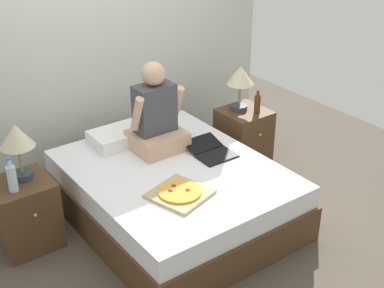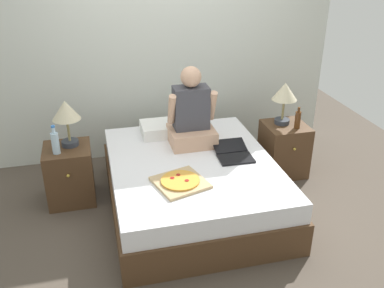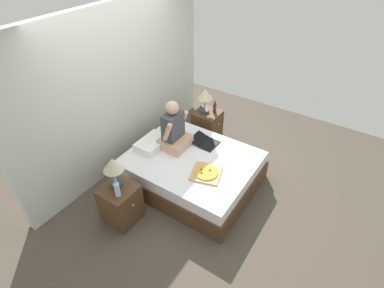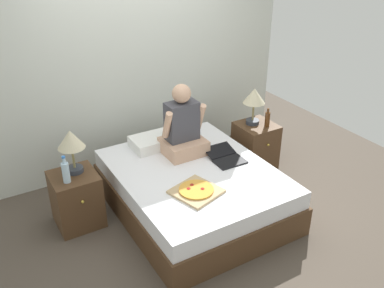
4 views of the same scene
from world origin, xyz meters
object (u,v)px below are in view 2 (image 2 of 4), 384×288
object	(u,v)px
nightstand_left	(70,174)
lamp_on_right_nightstand	(285,94)
person_seated	(191,116)
lamp_on_left_nightstand	(66,113)
water_bottle	(55,142)
laptop	(234,154)
pizza_box	(180,182)
bed	(192,184)
beer_bottle	(298,120)
nightstand_right	(284,149)

from	to	relation	value
nightstand_left	lamp_on_right_nightstand	world-z (taller)	lamp_on_right_nightstand
person_seated	lamp_on_left_nightstand	bearing A→B (deg)	176.48
water_bottle	laptop	xyz separation A→B (m)	(1.61, -0.31, -0.16)
nightstand_left	water_bottle	xyz separation A→B (m)	(-0.08, -0.09, 0.39)
lamp_on_left_nightstand	person_seated	size ratio (longest dim) A/B	0.58
lamp_on_right_nightstand	pizza_box	distance (m)	1.57
lamp_on_left_nightstand	bed	bearing A→B (deg)	-22.73
lamp_on_right_nightstand	beer_bottle	bearing A→B (deg)	-56.31
pizza_box	lamp_on_right_nightstand	bearing A→B (deg)	32.46
lamp_on_left_nightstand	laptop	xyz separation A→B (m)	(1.49, -0.45, -0.38)
nightstand_right	beer_bottle	xyz separation A→B (m)	(0.07, -0.10, 0.38)
person_seated	bed	bearing A→B (deg)	-102.69
water_bottle	laptop	size ratio (longest dim) A/B	0.65
bed	laptop	size ratio (longest dim) A/B	4.46
bed	beer_bottle	bearing A→B (deg)	14.30
water_bottle	nightstand_right	size ratio (longest dim) A/B	0.49
lamp_on_left_nightstand	pizza_box	size ratio (longest dim) A/B	0.90
bed	nightstand_left	distance (m)	1.20
pizza_box	bed	bearing A→B (deg)	62.05
bed	nightstand_left	world-z (taller)	nightstand_left
beer_bottle	person_seated	xyz separation A→B (m)	(-1.11, 0.08, 0.12)
bed	nightstand_right	size ratio (longest dim) A/B	3.32
water_bottle	pizza_box	world-z (taller)	water_bottle
nightstand_right	person_seated	size ratio (longest dim) A/B	0.73
bed	pizza_box	size ratio (longest dim) A/B	3.78
water_bottle	person_seated	bearing A→B (deg)	3.01
lamp_on_right_nightstand	nightstand_right	bearing A→B (deg)	-59.07
person_seated	pizza_box	world-z (taller)	person_seated
nightstand_left	nightstand_right	bearing A→B (deg)	0.00
person_seated	laptop	distance (m)	0.56
lamp_on_left_nightstand	laptop	world-z (taller)	lamp_on_left_nightstand
nightstand_left	nightstand_right	world-z (taller)	same
beer_bottle	nightstand_right	bearing A→B (deg)	125.01
bed	person_seated	xyz separation A→B (m)	(0.09, 0.38, 0.54)
laptop	pizza_box	distance (m)	0.70
bed	nightstand_right	bearing A→B (deg)	19.77
water_bottle	lamp_on_right_nightstand	xyz separation A→B (m)	(2.30, 0.14, 0.22)
nightstand_left	beer_bottle	size ratio (longest dim) A/B	2.47
nightstand_left	lamp_on_left_nightstand	distance (m)	0.61
nightstand_right	beer_bottle	size ratio (longest dim) A/B	2.47
nightstand_left	lamp_on_left_nightstand	size ratio (longest dim) A/B	1.26
laptop	pizza_box	bearing A→B (deg)	-148.38
nightstand_left	water_bottle	world-z (taller)	water_bottle
bed	pizza_box	world-z (taller)	pizza_box
water_bottle	pizza_box	xyz separation A→B (m)	(1.01, -0.68, -0.17)
lamp_on_left_nightstand	lamp_on_right_nightstand	bearing A→B (deg)	0.00
lamp_on_left_nightstand	laptop	size ratio (longest dim) A/B	1.07
lamp_on_left_nightstand	beer_bottle	xyz separation A→B (m)	(2.28, -0.15, -0.23)
water_bottle	pizza_box	bearing A→B (deg)	-33.91
nightstand_left	person_seated	bearing A→B (deg)	-1.04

